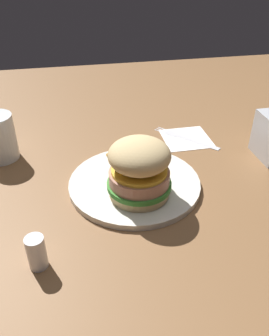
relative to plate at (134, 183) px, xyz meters
The scene contains 7 objects.
ground_plane 0.03m from the plate, 54.58° to the right, with size 1.60×1.60×0.00m, color brown.
plate is the anchor object (origin of this frame).
sandwich 0.07m from the plate, 89.14° to the right, with size 0.12×0.12×0.11m.
fries_pile 0.05m from the plate, 102.74° to the left, with size 0.09×0.10×0.01m.
napkin 0.23m from the plate, 45.66° to the left, with size 0.11×0.11×0.00m, color white.
fork 0.23m from the plate, 46.06° to the left, with size 0.13×0.14×0.00m.
salt_shaker 0.24m from the plate, 136.65° to the right, with size 0.03×0.03×0.06m, color white.
Camera 1 is at (-0.12, -0.52, 0.41)m, focal length 37.74 mm.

